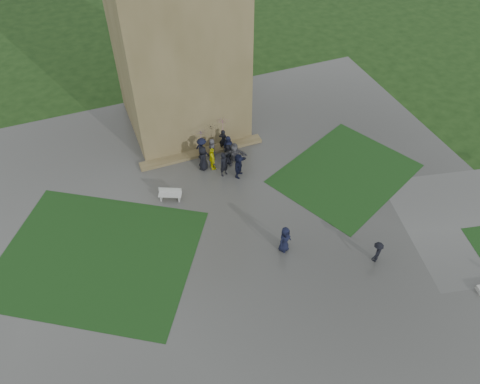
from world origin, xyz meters
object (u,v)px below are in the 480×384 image
object	(u,v)px
tower	(173,6)
bench	(170,194)
pedestrian_near	(377,252)
pedestrian_mid	(285,239)

from	to	relation	value
tower	bench	bearing A→B (deg)	-112.41
bench	pedestrian_near	world-z (taller)	pedestrian_near
tower	pedestrian_near	xyz separation A→B (m)	(6.30, -17.03, -8.25)
tower	bench	size ratio (longest dim) A/B	11.77
bench	pedestrian_near	xyz separation A→B (m)	(9.62, -9.00, 0.30)
tower	pedestrian_mid	bearing A→B (deg)	-82.98
bench	pedestrian_mid	world-z (taller)	pedestrian_mid
pedestrian_mid	pedestrian_near	xyz separation A→B (m)	(4.53, -2.61, -0.17)
pedestrian_mid	tower	bearing A→B (deg)	70.64
tower	pedestrian_mid	size ratio (longest dim) A/B	9.98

